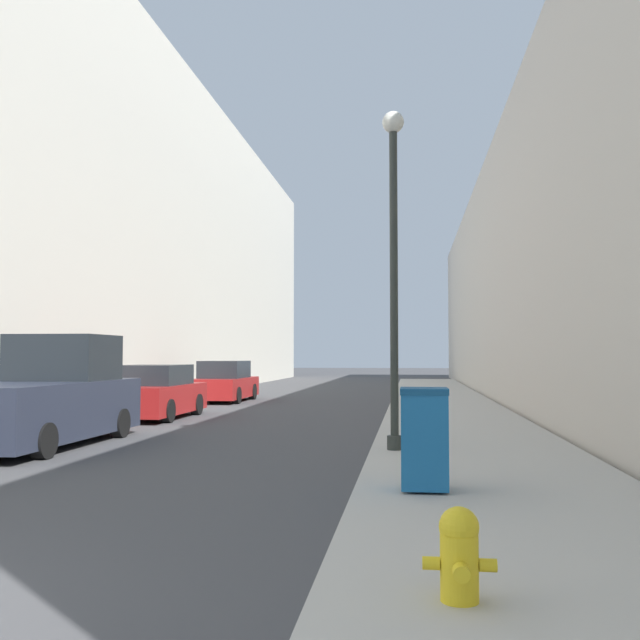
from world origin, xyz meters
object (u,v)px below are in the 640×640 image
Objects in this scene: lamppost at (394,251)px; pickup_truck at (46,399)px; parked_sedan_near at (154,393)px; parked_sedan_far at (224,383)px; fire_hydrant at (459,552)px; trash_bin at (424,438)px.

lamppost is 7.64m from pickup_truck.
parked_sedan_near is 7.65m from parked_sedan_far.
parked_sedan_near is at bearing 117.35° from fire_hydrant.
trash_bin is 0.29× the size of parked_sedan_near.
lamppost is 1.15× the size of pickup_truck.
parked_sedan_far is at bearing 89.85° from pickup_truck.
pickup_truck reaches higher than parked_sedan_far.
trash_bin is 4.82m from lamppost.
pickup_truck is (-7.52, 4.64, 0.14)m from trash_bin.
pickup_truck is (-7.07, 0.83, -2.78)m from lamppost.
fire_hydrant is 0.50× the size of trash_bin.
lamppost reaches higher than trash_bin.
parked_sedan_near is at bearing -90.41° from parked_sedan_far.
fire_hydrant is 0.14× the size of parked_sedan_far.
trash_bin is at bearing 92.24° from fire_hydrant.
lamppost reaches higher than parked_sedan_far.
trash_bin is at bearing -55.25° from parked_sedan_near.
parked_sedan_near is (-7.09, 7.06, -2.99)m from lamppost.
pickup_truck is at bearing 131.59° from fire_hydrant.
parked_sedan_near is at bearing 135.11° from lamppost.
pickup_truck is 1.18× the size of parked_sedan_far.
parked_sedan_far is (-7.65, 22.54, 0.26)m from fire_hydrant.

